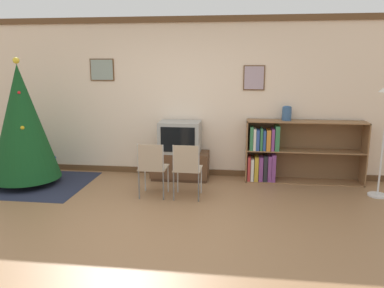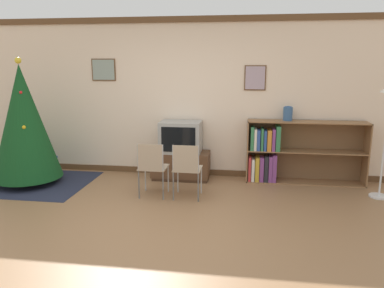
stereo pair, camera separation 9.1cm
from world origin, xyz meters
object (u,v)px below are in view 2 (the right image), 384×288
television (181,137)px  tv_console (181,165)px  vase (288,113)px  bookshelf (284,153)px  folding_chair_right (187,168)px  folding_chair_left (152,166)px  christmas_tree (24,122)px

television → tv_console: bearing=90.0°
vase → bookshelf: bearing=-129.5°
television → bookshelf: bookshelf is taller
folding_chair_right → vase: size_ratio=3.54×
folding_chair_left → vase: (2.00, 1.09, 0.67)m
tv_console → bookshelf: 1.74m
christmas_tree → folding_chair_right: 2.77m
bookshelf → christmas_tree: bearing=-170.5°
folding_chair_left → tv_console: bearing=75.3°
christmas_tree → bookshelf: 4.24m
folding_chair_right → vase: vase is taller
christmas_tree → folding_chair_left: bearing=-9.3°
christmas_tree → tv_console: bearing=14.2°
tv_console → folding_chair_right: (0.26, -0.97, 0.24)m
bookshelf → vase: vase is taller
bookshelf → vase: (0.03, 0.04, 0.66)m
television → christmas_tree: bearing=-165.8°
christmas_tree → bookshelf: christmas_tree is taller
christmas_tree → folding_chair_left: 2.28m
christmas_tree → bookshelf: (4.15, 0.69, -0.53)m
television → vase: 1.80m
bookshelf → folding_chair_right: bearing=-144.3°
television → vase: (1.75, 0.12, 0.42)m
television → folding_chair_left: 1.04m
folding_chair_left → folding_chair_right: same height
folding_chair_left → bookshelf: 2.23m
bookshelf → tv_console: bearing=-177.5°
television → bookshelf: (1.72, 0.08, -0.24)m
folding_chair_right → tv_console: bearing=104.7°
tv_console → bookshelf: size_ratio=0.51×
television → folding_chair_right: (0.26, -0.97, -0.25)m
vase → folding_chair_left: bearing=-151.4°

